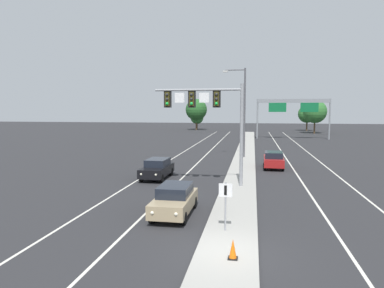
% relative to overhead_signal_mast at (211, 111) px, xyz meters
% --- Properties ---
extents(ground_plane, '(260.00, 260.00, 0.00)m').
position_rel_overhead_signal_mast_xyz_m(ground_plane, '(2.06, -11.91, -5.46)').
color(ground_plane, '#28282B').
extents(median_island, '(2.40, 110.00, 0.15)m').
position_rel_overhead_signal_mast_xyz_m(median_island, '(2.06, 6.09, -5.39)').
color(median_island, '#9E9B93').
rests_on(median_island, ground).
extents(lane_stripe_oncoming_center, '(0.14, 100.00, 0.01)m').
position_rel_overhead_signal_mast_xyz_m(lane_stripe_oncoming_center, '(-2.64, 13.09, -5.46)').
color(lane_stripe_oncoming_center, silver).
rests_on(lane_stripe_oncoming_center, ground).
extents(lane_stripe_receding_center, '(0.14, 100.00, 0.01)m').
position_rel_overhead_signal_mast_xyz_m(lane_stripe_receding_center, '(6.76, 13.09, -5.46)').
color(lane_stripe_receding_center, silver).
rests_on(lane_stripe_receding_center, ground).
extents(edge_stripe_left, '(0.14, 100.00, 0.01)m').
position_rel_overhead_signal_mast_xyz_m(edge_stripe_left, '(-5.94, 13.09, -5.46)').
color(edge_stripe_left, silver).
rests_on(edge_stripe_left, ground).
extents(edge_stripe_right, '(0.14, 100.00, 0.01)m').
position_rel_overhead_signal_mast_xyz_m(edge_stripe_right, '(10.06, 13.09, -5.46)').
color(edge_stripe_right, silver).
rests_on(edge_stripe_right, ground).
extents(overhead_signal_mast, '(6.33, 0.44, 7.20)m').
position_rel_overhead_signal_mast_xyz_m(overhead_signal_mast, '(0.00, 0.00, 0.00)').
color(overhead_signal_mast, gray).
rests_on(overhead_signal_mast, median_island).
extents(median_sign_post, '(0.60, 0.10, 2.20)m').
position_rel_overhead_signal_mast_xyz_m(median_sign_post, '(1.82, -9.59, -3.88)').
color(median_sign_post, gray).
rests_on(median_sign_post, median_island).
extents(street_lamp_median, '(2.58, 0.28, 10.00)m').
position_rel_overhead_signal_mast_xyz_m(street_lamp_median, '(1.79, 15.49, 0.33)').
color(street_lamp_median, '#4C4C51').
rests_on(street_lamp_median, median_island).
extents(car_oncoming_tan, '(1.84, 4.48, 1.58)m').
position_rel_overhead_signal_mast_xyz_m(car_oncoming_tan, '(-1.05, -7.12, -4.64)').
color(car_oncoming_tan, tan).
rests_on(car_oncoming_tan, ground).
extents(car_oncoming_black, '(1.91, 4.51, 1.58)m').
position_rel_overhead_signal_mast_xyz_m(car_oncoming_black, '(-4.61, 2.37, -4.64)').
color(car_oncoming_black, black).
rests_on(car_oncoming_black, ground).
extents(car_receding_red, '(1.91, 4.50, 1.58)m').
position_rel_overhead_signal_mast_xyz_m(car_receding_red, '(4.96, 9.12, -4.64)').
color(car_receding_red, maroon).
rests_on(car_receding_red, ground).
extents(traffic_cone_median_nose, '(0.36, 0.36, 0.74)m').
position_rel_overhead_signal_mast_xyz_m(traffic_cone_median_nose, '(2.33, -12.58, -4.96)').
color(traffic_cone_median_nose, black).
rests_on(traffic_cone_median_nose, median_island).
extents(highway_sign_gantry, '(13.28, 0.42, 7.50)m').
position_rel_overhead_signal_mast_xyz_m(highway_sign_gantry, '(10.26, 43.32, 0.70)').
color(highway_sign_gantry, gray).
rests_on(highway_sign_gantry, ground).
extents(tree_far_right_c, '(5.30, 5.30, 7.67)m').
position_rel_overhead_signal_mast_xyz_m(tree_far_right_c, '(16.86, 59.96, -0.45)').
color(tree_far_right_c, '#4C3823').
rests_on(tree_far_right_c, ground).
extents(tree_far_left_b, '(3.53, 3.53, 5.11)m').
position_rel_overhead_signal_mast_xyz_m(tree_far_left_b, '(-11.98, 70.00, -2.13)').
color(tree_far_left_b, '#4C3823').
rests_on(tree_far_left_b, ground).
extents(tree_far_right_b, '(4.58, 4.58, 6.63)m').
position_rel_overhead_signal_mast_xyz_m(tree_far_right_b, '(16.58, 69.94, -1.14)').
color(tree_far_right_b, '#4C3823').
rests_on(tree_far_right_b, ground).
extents(tree_far_left_c, '(5.73, 5.73, 8.30)m').
position_rel_overhead_signal_mast_xyz_m(tree_far_left_c, '(-12.03, 69.15, -0.04)').
color(tree_far_left_c, '#4C3823').
rests_on(tree_far_left_c, ground).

